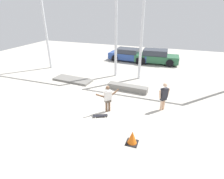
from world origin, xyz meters
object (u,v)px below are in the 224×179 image
at_px(skateboarder, 108,98).
at_px(grind_box, 128,88).
at_px(manual_pad, 73,80).
at_px(traffic_cone, 132,138).
at_px(bystander, 164,96).
at_px(parked_car_green, 156,57).
at_px(parked_car_blue, 129,55).
at_px(skateboard, 100,116).

bearing_deg(skateboarder, grind_box, 36.75).
height_order(manual_pad, traffic_cone, traffic_cone).
bearing_deg(bystander, parked_car_green, -126.07).
distance_m(skateboarder, grind_box, 3.00).
xyz_separation_m(parked_car_blue, bystander, (4.28, -9.04, 0.24)).
bearing_deg(traffic_cone, manual_pad, 138.78).
xyz_separation_m(skateboard, parked_car_blue, (-1.36, 10.82, 0.56)).
relative_size(parked_car_blue, parked_car_green, 0.98).
bearing_deg(skateboarder, parked_car_green, 35.40).
height_order(skateboarder, parked_car_blue, skateboarder).
height_order(skateboard, parked_car_blue, parked_car_blue).
bearing_deg(grind_box, parked_car_blue, 104.26).
bearing_deg(parked_car_green, parked_car_blue, 176.73).
xyz_separation_m(parked_car_blue, parked_car_green, (2.85, -0.04, 0.05)).
xyz_separation_m(parked_car_blue, traffic_cone, (3.35, -12.17, -0.34)).
xyz_separation_m(skateboard, traffic_cone, (1.99, -1.35, 0.22)).
distance_m(grind_box, parked_car_green, 7.32).
bearing_deg(parked_car_blue, skateboarder, -77.79).
bearing_deg(manual_pad, bystander, -16.83).
distance_m(manual_pad, parked_car_blue, 7.45).
relative_size(grind_box, manual_pad, 0.90).
relative_size(manual_pad, traffic_cone, 5.17).
relative_size(grind_box, parked_car_blue, 0.64).
bearing_deg(manual_pad, traffic_cone, -41.22).
bearing_deg(traffic_cone, parked_car_green, 92.38).
bearing_deg(skateboard, parked_car_blue, 71.90).
height_order(skateboard, bystander, bystander).
distance_m(manual_pad, parked_car_green, 8.82).
relative_size(grind_box, parked_car_green, 0.63).
bearing_deg(skateboard, traffic_cone, -59.27).
height_order(skateboarder, skateboard, skateboarder).
xyz_separation_m(manual_pad, bystander, (6.86, -2.07, 0.79)).
distance_m(skateboard, traffic_cone, 2.42).
height_order(parked_car_blue, parked_car_green, parked_car_green).
bearing_deg(parked_car_green, manual_pad, -130.54).
distance_m(skateboarder, manual_pad, 5.28).
bearing_deg(parked_car_blue, skateboard, -79.24).
bearing_deg(parked_car_green, grind_box, -100.35).
xyz_separation_m(skateboard, bystander, (2.92, 1.78, 0.80)).
distance_m(parked_car_blue, traffic_cone, 12.62).
height_order(grind_box, bystander, bystander).
xyz_separation_m(skateboarder, skateboard, (-0.18, -0.63, -0.76)).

